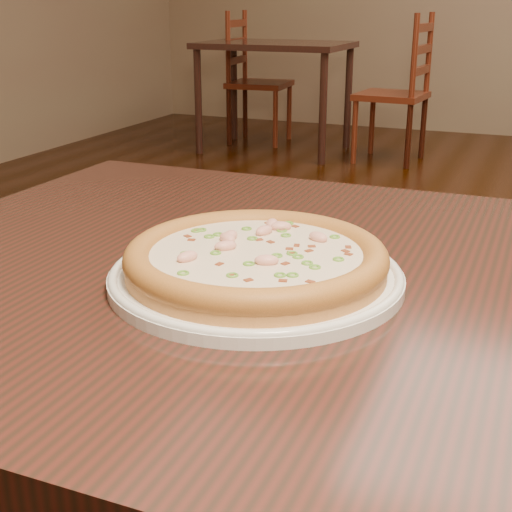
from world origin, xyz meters
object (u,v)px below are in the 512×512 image
at_px(pizza, 256,259).
at_px(chair_a, 253,83).
at_px(plate, 256,275).
at_px(hero_table, 375,367).
at_px(chair_b, 400,95).
at_px(bg_table_left, 275,56).

bearing_deg(pizza, chair_a, 112.89).
height_order(plate, pizza, pizza).
height_order(hero_table, pizza, pizza).
bearing_deg(chair_b, plate, -80.52).
bearing_deg(pizza, plate, -67.61).
xyz_separation_m(pizza, chair_a, (-1.85, 4.37, -0.34)).
bearing_deg(chair_b, hero_table, -78.75).
distance_m(hero_table, plate, 0.17).
xyz_separation_m(bg_table_left, chair_b, (0.89, -0.03, -0.22)).
height_order(bg_table_left, chair_a, chair_a).
distance_m(bg_table_left, chair_b, 0.91).
bearing_deg(pizza, bg_table_left, 110.87).
height_order(plate, bg_table_left, plate).
bearing_deg(chair_a, chair_b, -14.13).
height_order(pizza, chair_b, chair_b).
height_order(hero_table, plate, plate).
xyz_separation_m(hero_table, chair_a, (-1.97, 4.32, -0.21)).
xyz_separation_m(hero_table, pizza, (-0.12, -0.05, 0.13)).
bearing_deg(hero_table, plate, -157.38).
distance_m(plate, bg_table_left, 4.40).
bearing_deg(plate, pizza, 112.39).
bearing_deg(bg_table_left, hero_table, -67.43).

